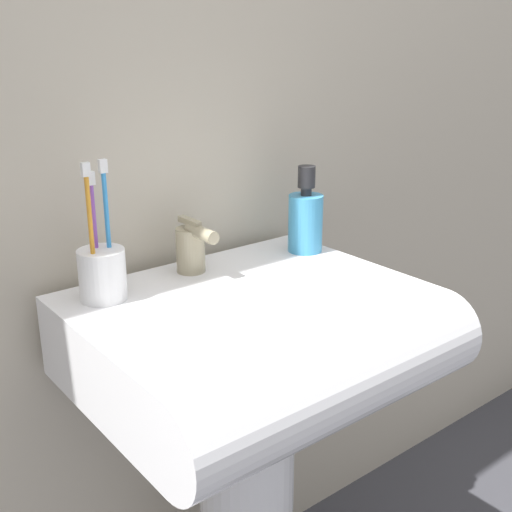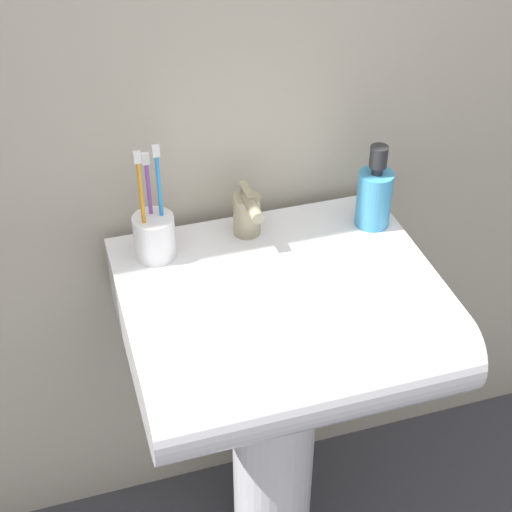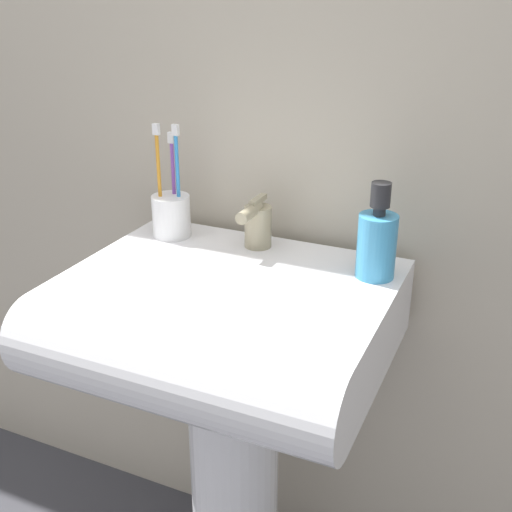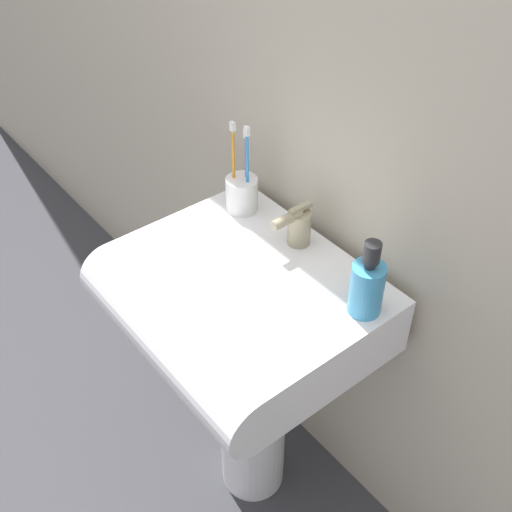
# 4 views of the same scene
# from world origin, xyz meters

# --- Properties ---
(ground_plane) EXTENTS (6.00, 6.00, 0.00)m
(ground_plane) POSITION_xyz_m (0.00, 0.00, 0.00)
(ground_plane) COLOR #38383D
(ground_plane) RESTS_ON ground
(wall_back) EXTENTS (5.00, 0.05, 2.40)m
(wall_back) POSITION_xyz_m (0.00, 0.24, 1.20)
(wall_back) COLOR #B7AD99
(wall_back) RESTS_ON ground
(sink_pedestal) EXTENTS (0.17, 0.17, 0.62)m
(sink_pedestal) POSITION_xyz_m (0.00, 0.00, 0.31)
(sink_pedestal) COLOR white
(sink_pedestal) RESTS_ON ground
(sink_basin) EXTENTS (0.53, 0.45, 0.13)m
(sink_basin) POSITION_xyz_m (0.00, -0.05, 0.68)
(sink_basin) COLOR white
(sink_basin) RESTS_ON sink_pedestal
(faucet) EXTENTS (0.05, 0.10, 0.09)m
(faucet) POSITION_xyz_m (-0.01, 0.13, 0.80)
(faucet) COLOR tan
(faucet) RESTS_ON sink_basin
(toothbrush_cup) EXTENTS (0.07, 0.07, 0.22)m
(toothbrush_cup) POSITION_xyz_m (-0.18, 0.12, 0.80)
(toothbrush_cup) COLOR white
(toothbrush_cup) RESTS_ON sink_basin
(soap_bottle) EXTENTS (0.06, 0.06, 0.16)m
(soap_bottle) POSITION_xyz_m (0.22, 0.10, 0.81)
(soap_bottle) COLOR #3F99CC
(soap_bottle) RESTS_ON sink_basin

